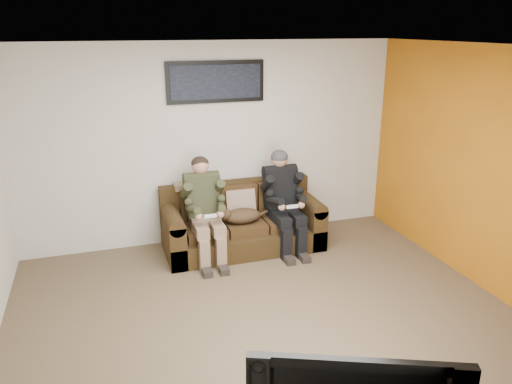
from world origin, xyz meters
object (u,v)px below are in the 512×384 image
object	(u,v)px
sofa	(241,224)
cat	(241,216)
person_left	(204,204)
framed_poster	(216,82)
person_right	(283,196)

from	to	relation	value
sofa	cat	xyz separation A→B (m)	(-0.06, -0.18, 0.19)
person_left	framed_poster	distance (m)	1.54
framed_poster	cat	bearing A→B (deg)	-75.97
sofa	cat	world-z (taller)	sofa
sofa	person_left	distance (m)	0.67
framed_poster	person_left	bearing A→B (deg)	-119.29
person_left	person_right	world-z (taller)	person_right
person_right	framed_poster	size ratio (longest dim) A/B	1.01
sofa	cat	distance (m)	0.27
person_left	framed_poster	size ratio (longest dim) A/B	1.01
sofa	person_left	world-z (taller)	person_left
sofa	framed_poster	size ratio (longest dim) A/B	1.60
framed_poster	person_right	bearing A→B (deg)	-38.12
sofa	framed_poster	xyz separation A→B (m)	(-0.20, 0.39, 1.79)
sofa	person_right	size ratio (longest dim) A/B	1.59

